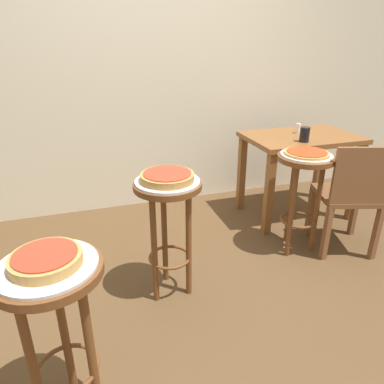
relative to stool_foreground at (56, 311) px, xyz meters
The scene contains 15 objects.
ground_plane 1.08m from the stool_foreground, 26.98° to the left, with size 6.00×6.00×0.00m, color brown.
back_wall 2.43m from the stool_foreground, 68.15° to the left, with size 6.00×0.10×3.00m, color beige.
stool_foreground is the anchor object (origin of this frame).
serving_plate_foreground 0.20m from the stool_foreground, 14.04° to the left, with size 0.36×0.36×0.01m, color silver.
pizza_foreground 0.23m from the stool_foreground, ahead, with size 0.25×0.25×0.05m.
stool_middle 0.90m from the stool_foreground, 47.36° to the left, with size 0.39×0.39×0.75m.
serving_plate_middle 0.92m from the stool_foreground, 47.36° to the left, with size 0.37×0.37×0.01m, color silver.
pizza_middle 0.93m from the stool_foreground, 47.36° to the left, with size 0.31×0.31×0.05m.
stool_leftside 1.85m from the stool_foreground, 27.15° to the left, with size 0.39×0.39×0.75m.
serving_plate_leftside 1.86m from the stool_foreground, 27.15° to the left, with size 0.35×0.35×0.01m, color silver.
pizza_leftside 1.86m from the stool_foreground, 27.15° to the left, with size 0.31×0.31×0.02m.
dining_table 2.41m from the stool_foreground, 35.10° to the left, with size 0.94×0.61×0.74m.
cup_near_edge 2.23m from the stool_foreground, 32.82° to the left, with size 0.08×0.08×0.12m, color black.
condiment_shaker 2.46m from the stool_foreground, 36.41° to the left, with size 0.04×0.04×0.09m, color white.
wooden_chair 2.10m from the stool_foreground, 19.98° to the left, with size 0.50×0.50×0.85m.
Camera 1 is at (-0.67, -1.59, 1.50)m, focal length 33.41 mm.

